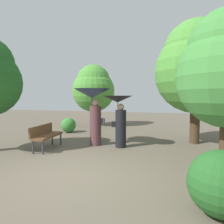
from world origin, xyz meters
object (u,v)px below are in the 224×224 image
at_px(person_right, 119,111).
at_px(park_bench, 46,134).
at_px(tree_near_right, 196,66).
at_px(tree_mid_left, 93,88).
at_px(person_left, 93,103).

distance_m(person_right, park_bench, 2.70).
distance_m(tree_near_right, tree_mid_left, 6.68).
bearing_deg(tree_mid_left, person_left, -68.52).
bearing_deg(person_right, tree_near_right, -68.69).
xyz_separation_m(person_right, tree_near_right, (2.68, 1.48, 1.70)).
xyz_separation_m(park_bench, tree_near_right, (5.07, 2.45, 2.49)).
bearing_deg(park_bench, person_right, -73.96).
relative_size(park_bench, tree_mid_left, 0.40).
xyz_separation_m(person_left, person_right, (1.02, -0.06, -0.30)).
bearing_deg(tree_mid_left, park_bench, -84.56).
height_order(park_bench, tree_mid_left, tree_mid_left).
bearing_deg(park_bench, tree_mid_left, -0.64).
distance_m(person_left, person_right, 1.06).
bearing_deg(person_left, park_bench, 119.32).
height_order(person_right, tree_mid_left, tree_mid_left).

